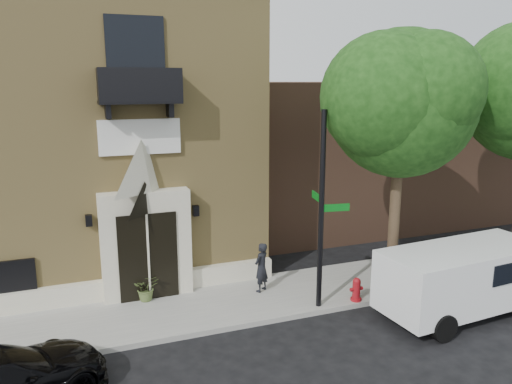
% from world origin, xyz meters
% --- Properties ---
extents(ground, '(120.00, 120.00, 0.00)m').
position_xyz_m(ground, '(0.00, 0.00, 0.00)').
color(ground, black).
rests_on(ground, ground).
extents(sidewalk, '(42.00, 3.00, 0.15)m').
position_xyz_m(sidewalk, '(1.00, 1.50, 0.07)').
color(sidewalk, gray).
rests_on(sidewalk, ground).
extents(church, '(12.20, 11.01, 9.30)m').
position_xyz_m(church, '(-2.99, 7.95, 4.63)').
color(church, tan).
rests_on(church, ground).
extents(neighbour_building, '(18.00, 8.00, 6.40)m').
position_xyz_m(neighbour_building, '(12.00, 9.00, 3.20)').
color(neighbour_building, brown).
rests_on(neighbour_building, ground).
extents(street_tree_left, '(4.97, 4.38, 7.77)m').
position_xyz_m(street_tree_left, '(6.03, 0.35, 5.87)').
color(street_tree_left, '#38281C').
rests_on(street_tree_left, sidewalk).
extents(cargo_van, '(4.98, 2.34, 1.97)m').
position_xyz_m(cargo_van, '(7.24, -1.35, 1.10)').
color(cargo_van, white).
rests_on(cargo_van, ground).
extents(street_sign, '(0.88, 0.96, 5.58)m').
position_xyz_m(street_sign, '(3.47, 0.30, 2.96)').
color(street_sign, black).
rests_on(street_sign, sidewalk).
extents(fire_hydrant, '(0.40, 0.32, 0.71)m').
position_xyz_m(fire_hydrant, '(4.64, 0.20, 0.50)').
color(fire_hydrant, maroon).
rests_on(fire_hydrant, sidewalk).
extents(dumpster, '(1.90, 1.15, 1.20)m').
position_xyz_m(dumpster, '(7.75, 0.55, 0.76)').
color(dumpster, '#0F391C').
rests_on(dumpster, sidewalk).
extents(planter, '(0.75, 0.66, 0.80)m').
position_xyz_m(planter, '(-1.10, 2.40, 0.55)').
color(planter, '#546733').
rests_on(planter, sidewalk).
extents(pedestrian_near, '(0.67, 0.62, 1.53)m').
position_xyz_m(pedestrian_near, '(2.28, 1.82, 0.92)').
color(pedestrian_near, black).
rests_on(pedestrian_near, sidewalk).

